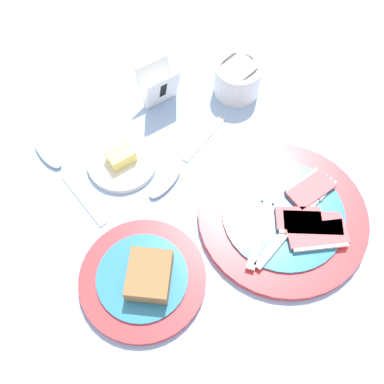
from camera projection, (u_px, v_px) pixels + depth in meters
The scene contains 8 objects.
ground_plane at pixel (243, 241), 0.65m from camera, with size 3.00×3.00×0.00m, color #93B2DB.
breakfast_plate at pixel (286, 216), 0.66m from camera, with size 0.25×0.25×0.02m.
bread_plate at pixel (144, 277), 0.61m from camera, with size 0.17×0.17×0.05m.
sugar_cup at pixel (237, 78), 0.75m from camera, with size 0.08×0.08×0.06m.
butter_dish at pixel (122, 161), 0.70m from camera, with size 0.11×0.11×0.03m.
number_card at pixel (159, 86), 0.74m from camera, with size 0.07×0.06×0.07m.
teaspoon_by_saucer at pixel (176, 170), 0.70m from camera, with size 0.17×0.12×0.01m.
teaspoon_near_cup at pixel (57, 165), 0.70m from camera, with size 0.07×0.19×0.01m.
Camera 1 is at (-0.16, -0.20, 0.60)m, focal length 42.00 mm.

